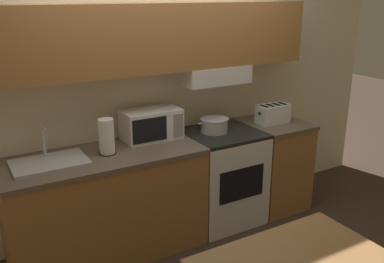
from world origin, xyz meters
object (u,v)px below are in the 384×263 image
object	(u,v)px
cooking_pot	(214,125)
sink_basin	(49,162)
toaster	(273,114)
stove_range	(221,176)
paper_towel_roll	(106,137)
microwave	(151,124)

from	to	relation	value
cooking_pot	sink_basin	distance (m)	1.49
sink_basin	toaster	bearing A→B (deg)	-0.22
stove_range	paper_towel_roll	size ratio (longest dim) A/B	3.11
cooking_pot	microwave	distance (m)	0.59
stove_range	microwave	size ratio (longest dim) A/B	1.78
cooking_pot	paper_towel_roll	distance (m)	1.04
stove_range	toaster	bearing A→B (deg)	-0.80
sink_basin	cooking_pot	bearing A→B (deg)	1.25
stove_range	sink_basin	xyz separation A→B (m)	(-1.55, 0.00, 0.46)
cooking_pot	toaster	size ratio (longest dim) A/B	1.02
toaster	sink_basin	bearing A→B (deg)	179.78
stove_range	paper_towel_roll	bearing A→B (deg)	-179.80
microwave	toaster	xyz separation A→B (m)	(1.23, -0.16, -0.04)
sink_basin	stove_range	bearing A→B (deg)	-0.01
cooking_pot	paper_towel_roll	xyz separation A→B (m)	(-1.03, -0.04, 0.07)
microwave	sink_basin	distance (m)	0.93
cooking_pot	paper_towel_roll	size ratio (longest dim) A/B	1.18
sink_basin	paper_towel_roll	xyz separation A→B (m)	(0.45, -0.00, 0.12)
microwave	stove_range	bearing A→B (deg)	-13.00
toaster	cooking_pot	bearing A→B (deg)	176.45
stove_range	cooking_pot	distance (m)	0.52
microwave	paper_towel_roll	bearing A→B (deg)	-161.61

